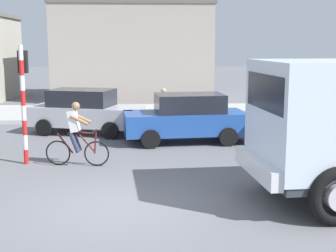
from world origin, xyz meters
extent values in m
plane|color=slate|center=(0.00, 0.00, 0.00)|extent=(120.00, 120.00, 0.00)
cube|color=#ADADA8|center=(0.00, 12.69, 0.08)|extent=(80.00, 5.00, 0.16)
cube|color=silver|center=(2.79, -0.05, 0.80)|extent=(0.40, 2.39, 0.36)
cube|color=black|center=(2.94, -0.04, 2.30)|extent=(0.26, 2.13, 0.70)
torus|color=black|center=(3.79, 1.30, 0.55)|extent=(1.11, 0.31, 1.10)
cylinder|color=beige|center=(3.79, 1.30, 0.55)|extent=(0.51, 0.33, 0.50)
torus|color=black|center=(-0.71, 3.27, 0.34)|extent=(0.68, 0.14, 0.68)
torus|color=black|center=(-1.74, 3.42, 0.34)|extent=(0.68, 0.14, 0.68)
cylinder|color=#591E1E|center=(-1.05, 3.32, 0.91)|extent=(0.60, 0.13, 0.09)
cylinder|color=#591E1E|center=(-0.99, 3.31, 0.66)|extent=(0.51, 0.12, 0.57)
cylinder|color=#591E1E|center=(-1.54, 3.39, 0.61)|extent=(0.44, 0.11, 0.57)
cylinder|color=#591E1E|center=(-0.73, 3.28, 0.64)|extent=(0.10, 0.06, 0.59)
cylinder|color=black|center=(-0.75, 3.28, 0.95)|extent=(0.10, 0.50, 0.03)
cube|color=black|center=(-1.34, 3.36, 0.88)|extent=(0.25, 0.15, 0.06)
cube|color=white|center=(-1.29, 3.36, 1.21)|extent=(0.34, 0.36, 0.59)
sphere|color=#9E7051|center=(-1.23, 3.35, 1.61)|extent=(0.22, 0.22, 0.22)
cylinder|color=#2D334C|center=(-1.25, 3.45, 0.65)|extent=(0.32, 0.16, 0.57)
cylinder|color=#9E7051|center=(-1.07, 3.49, 1.26)|extent=(0.50, 0.16, 0.29)
cylinder|color=#2D334C|center=(-1.28, 3.25, 0.65)|extent=(0.32, 0.16, 0.57)
cylinder|color=#9E7051|center=(-1.12, 3.17, 1.26)|extent=(0.50, 0.16, 0.29)
cylinder|color=red|center=(-2.64, 3.63, 0.20)|extent=(0.12, 0.12, 0.40)
cylinder|color=white|center=(-2.64, 3.63, 0.60)|extent=(0.12, 0.12, 0.40)
cylinder|color=red|center=(-2.64, 3.63, 1.00)|extent=(0.12, 0.12, 0.40)
cylinder|color=white|center=(-2.64, 3.63, 1.40)|extent=(0.12, 0.12, 0.40)
cylinder|color=red|center=(-2.64, 3.63, 1.80)|extent=(0.12, 0.12, 0.40)
cylinder|color=white|center=(-2.64, 3.63, 2.20)|extent=(0.12, 0.12, 0.40)
cylinder|color=red|center=(-2.64, 3.63, 2.60)|extent=(0.12, 0.12, 0.40)
cylinder|color=white|center=(-2.64, 3.63, 3.00)|extent=(0.12, 0.12, 0.40)
cube|color=black|center=(-2.64, 3.81, 2.75)|extent=(0.24, 0.20, 0.60)
sphere|color=green|center=(-2.64, 3.93, 2.75)|extent=(0.14, 0.14, 0.14)
cube|color=#234C9E|center=(1.95, 6.28, 0.65)|extent=(4.13, 2.04, 0.70)
cube|color=black|center=(2.10, 6.30, 1.30)|extent=(2.32, 1.63, 0.60)
cylinder|color=black|center=(0.79, 5.33, 0.30)|extent=(0.61, 0.23, 0.60)
cylinder|color=black|center=(0.64, 7.02, 0.30)|extent=(0.61, 0.23, 0.60)
cylinder|color=black|center=(3.26, 5.55, 0.30)|extent=(0.61, 0.23, 0.60)
cylinder|color=black|center=(3.11, 7.24, 0.30)|extent=(0.61, 0.23, 0.60)
cube|color=#B7B7BC|center=(-1.49, 8.09, 0.65)|extent=(4.32, 2.80, 0.70)
cube|color=black|center=(-1.64, 8.14, 1.30)|extent=(2.53, 2.03, 0.60)
cylinder|color=black|center=(-0.06, 8.54, 0.30)|extent=(0.63, 0.35, 0.60)
cylinder|color=black|center=(-0.56, 6.92, 0.30)|extent=(0.63, 0.35, 0.60)
cylinder|color=black|center=(-2.43, 9.27, 0.30)|extent=(0.63, 0.35, 0.60)
cylinder|color=black|center=(-2.93, 7.64, 0.30)|extent=(0.63, 0.35, 0.60)
cube|color=white|center=(6.13, 5.98, 0.65)|extent=(4.06, 1.84, 0.70)
cube|color=black|center=(5.98, 5.99, 1.30)|extent=(2.25, 1.52, 0.60)
cylinder|color=black|center=(4.92, 6.87, 0.30)|extent=(0.61, 0.20, 0.60)
cylinder|color=black|center=(4.86, 5.17, 0.30)|extent=(0.61, 0.20, 0.60)
cylinder|color=#2D334C|center=(1.34, 8.17, 0.42)|extent=(0.22, 0.22, 0.85)
cube|color=#3351A8|center=(1.34, 8.17, 1.13)|extent=(0.34, 0.22, 0.56)
sphere|color=tan|center=(1.34, 8.17, 1.52)|extent=(0.20, 0.20, 0.20)
cube|color=#9E9389|center=(0.10, 19.43, 2.67)|extent=(8.84, 5.90, 5.33)
cube|color=#5E5852|center=(0.10, 19.43, 5.43)|extent=(9.02, 6.02, 0.20)
camera|label=1|loc=(0.45, -9.17, 3.22)|focal=50.88mm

